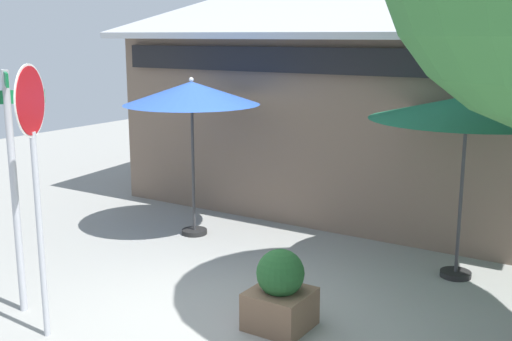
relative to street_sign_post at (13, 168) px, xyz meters
The scene contains 7 objects.
ground_plane 3.02m from the street_sign_post, 30.97° to the left, with size 28.00×28.00×0.10m, color gray.
cafe_building 7.36m from the street_sign_post, 75.94° to the left, with size 9.94×4.90×4.52m.
street_sign_post is the anchor object (origin of this frame).
stop_sign 0.93m from the street_sign_post, 20.33° to the right, with size 0.40×0.69×3.12m.
patio_umbrella_royal_blue_left 3.69m from the street_sign_post, 92.05° to the left, with size 2.30×2.30×2.72m.
patio_umbrella_forest_green_center 5.95m from the street_sign_post, 43.77° to the left, with size 2.67×2.67×2.68m.
sidewalk_planter 3.55m from the street_sign_post, 24.40° to the left, with size 0.70×0.70×0.97m.
Camera 1 is at (4.51, -5.90, 3.42)m, focal length 44.46 mm.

